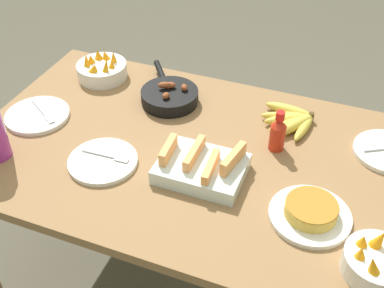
{
  "coord_description": "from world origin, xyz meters",
  "views": [
    {
      "loc": [
        0.45,
        -1.15,
        1.8
      ],
      "look_at": [
        0.0,
        0.0,
        0.78
      ],
      "focal_mm": 45.0,
      "sensor_mm": 36.0,
      "label": 1
    }
  ],
  "objects_px": {
    "melon_tray": "(202,167)",
    "skillet": "(169,95)",
    "empty_plate_far_right": "(103,161)",
    "hot_sauce_bottle": "(278,133)",
    "empty_plate_near_front": "(38,115)",
    "banana_bunch": "(292,120)",
    "fruit_bowl_mango": "(102,69)",
    "fruit_bowl_citrus": "(377,262)",
    "frittata_plate_center": "(310,212)"
  },
  "relations": [
    {
      "from": "melon_tray",
      "to": "skillet",
      "type": "bearing_deg",
      "value": 127.09
    },
    {
      "from": "empty_plate_far_right",
      "to": "hot_sauce_bottle",
      "type": "xyz_separation_m",
      "value": [
        0.51,
        0.28,
        0.06
      ]
    },
    {
      "from": "hot_sauce_bottle",
      "to": "empty_plate_near_front",
      "type": "bearing_deg",
      "value": -170.52
    },
    {
      "from": "banana_bunch",
      "to": "fruit_bowl_mango",
      "type": "xyz_separation_m",
      "value": [
        -0.8,
        0.04,
        0.02
      ]
    },
    {
      "from": "empty_plate_near_front",
      "to": "fruit_bowl_mango",
      "type": "relative_size",
      "value": 1.15
    },
    {
      "from": "empty_plate_near_front",
      "to": "hot_sauce_bottle",
      "type": "relative_size",
      "value": 1.55
    },
    {
      "from": "skillet",
      "to": "empty_plate_far_right",
      "type": "xyz_separation_m",
      "value": [
        -0.06,
        -0.4,
        -0.02
      ]
    },
    {
      "from": "empty_plate_far_right",
      "to": "empty_plate_near_front",
      "type": "bearing_deg",
      "value": 158.66
    },
    {
      "from": "banana_bunch",
      "to": "empty_plate_near_front",
      "type": "xyz_separation_m",
      "value": [
        -0.88,
        -0.3,
        -0.01
      ]
    },
    {
      "from": "melon_tray",
      "to": "empty_plate_near_front",
      "type": "relative_size",
      "value": 1.17
    },
    {
      "from": "empty_plate_near_front",
      "to": "hot_sauce_bottle",
      "type": "xyz_separation_m",
      "value": [
        0.86,
        0.14,
        0.06
      ]
    },
    {
      "from": "empty_plate_near_front",
      "to": "fruit_bowl_citrus",
      "type": "distance_m",
      "value": 1.24
    },
    {
      "from": "melon_tray",
      "to": "hot_sauce_bottle",
      "type": "height_order",
      "value": "hot_sauce_bottle"
    },
    {
      "from": "empty_plate_near_front",
      "to": "melon_tray",
      "type": "bearing_deg",
      "value": -6.05
    },
    {
      "from": "frittata_plate_center",
      "to": "empty_plate_far_right",
      "type": "height_order",
      "value": "frittata_plate_center"
    },
    {
      "from": "empty_plate_near_front",
      "to": "hot_sauce_bottle",
      "type": "distance_m",
      "value": 0.87
    },
    {
      "from": "banana_bunch",
      "to": "melon_tray",
      "type": "relative_size",
      "value": 0.74
    },
    {
      "from": "banana_bunch",
      "to": "fruit_bowl_mango",
      "type": "distance_m",
      "value": 0.8
    },
    {
      "from": "frittata_plate_center",
      "to": "fruit_bowl_citrus",
      "type": "xyz_separation_m",
      "value": [
        0.19,
        -0.12,
        0.02
      ]
    },
    {
      "from": "melon_tray",
      "to": "hot_sauce_bottle",
      "type": "xyz_separation_m",
      "value": [
        0.19,
        0.21,
        0.03
      ]
    },
    {
      "from": "fruit_bowl_citrus",
      "to": "empty_plate_near_front",
      "type": "bearing_deg",
      "value": 168.26
    },
    {
      "from": "banana_bunch",
      "to": "fruit_bowl_citrus",
      "type": "xyz_separation_m",
      "value": [
        0.33,
        -0.55,
        0.02
      ]
    },
    {
      "from": "empty_plate_far_right",
      "to": "hot_sauce_bottle",
      "type": "bearing_deg",
      "value": 28.83
    },
    {
      "from": "frittata_plate_center",
      "to": "skillet",
      "type": "bearing_deg",
      "value": 147.03
    },
    {
      "from": "banana_bunch",
      "to": "empty_plate_far_right",
      "type": "height_order",
      "value": "banana_bunch"
    },
    {
      "from": "skillet",
      "to": "fruit_bowl_citrus",
      "type": "distance_m",
      "value": 0.96
    },
    {
      "from": "fruit_bowl_citrus",
      "to": "skillet",
      "type": "bearing_deg",
      "value": 147.02
    },
    {
      "from": "hot_sauce_bottle",
      "to": "banana_bunch",
      "type": "bearing_deg",
      "value": 82.05
    },
    {
      "from": "fruit_bowl_citrus",
      "to": "hot_sauce_bottle",
      "type": "xyz_separation_m",
      "value": [
        -0.36,
        0.4,
        0.03
      ]
    },
    {
      "from": "melon_tray",
      "to": "frittata_plate_center",
      "type": "xyz_separation_m",
      "value": [
        0.35,
        -0.06,
        -0.01
      ]
    },
    {
      "from": "hot_sauce_bottle",
      "to": "melon_tray",
      "type": "bearing_deg",
      "value": -131.55
    },
    {
      "from": "banana_bunch",
      "to": "fruit_bowl_mango",
      "type": "relative_size",
      "value": 1.0
    },
    {
      "from": "empty_plate_far_right",
      "to": "banana_bunch",
      "type": "bearing_deg",
      "value": 39.29
    },
    {
      "from": "frittata_plate_center",
      "to": "fruit_bowl_citrus",
      "type": "distance_m",
      "value": 0.23
    },
    {
      "from": "banana_bunch",
      "to": "skillet",
      "type": "distance_m",
      "value": 0.47
    },
    {
      "from": "skillet",
      "to": "hot_sauce_bottle",
      "type": "bearing_deg",
      "value": -141.68
    },
    {
      "from": "fruit_bowl_citrus",
      "to": "empty_plate_far_right",
      "type": "bearing_deg",
      "value": 172.38
    },
    {
      "from": "banana_bunch",
      "to": "empty_plate_near_front",
      "type": "height_order",
      "value": "banana_bunch"
    },
    {
      "from": "fruit_bowl_citrus",
      "to": "hot_sauce_bottle",
      "type": "bearing_deg",
      "value": 131.96
    },
    {
      "from": "melon_tray",
      "to": "frittata_plate_center",
      "type": "bearing_deg",
      "value": -9.2
    },
    {
      "from": "empty_plate_far_right",
      "to": "fruit_bowl_mango",
      "type": "xyz_separation_m",
      "value": [
        -0.27,
        0.47,
        0.03
      ]
    },
    {
      "from": "banana_bunch",
      "to": "empty_plate_near_front",
      "type": "relative_size",
      "value": 0.87
    },
    {
      "from": "banana_bunch",
      "to": "frittata_plate_center",
      "type": "distance_m",
      "value": 0.45
    },
    {
      "from": "empty_plate_far_right",
      "to": "fruit_bowl_citrus",
      "type": "distance_m",
      "value": 0.87
    },
    {
      "from": "skillet",
      "to": "hot_sauce_bottle",
      "type": "distance_m",
      "value": 0.46
    },
    {
      "from": "empty_plate_near_front",
      "to": "banana_bunch",
      "type": "bearing_deg",
      "value": 18.66
    },
    {
      "from": "skillet",
      "to": "melon_tray",
      "type": "bearing_deg",
      "value": -178.96
    },
    {
      "from": "melon_tray",
      "to": "hot_sauce_bottle",
      "type": "relative_size",
      "value": 1.81
    },
    {
      "from": "melon_tray",
      "to": "fruit_bowl_mango",
      "type": "bearing_deg",
      "value": 145.37
    },
    {
      "from": "banana_bunch",
      "to": "empty_plate_near_front",
      "type": "distance_m",
      "value": 0.93
    }
  ]
}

